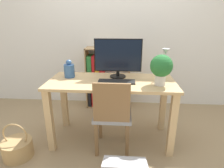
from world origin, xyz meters
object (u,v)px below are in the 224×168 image
at_px(vase, 69,70).
at_px(basket, 17,148).
at_px(bookshelf, 101,82).
at_px(keyboard, 117,82).
at_px(potted_plant, 161,67).
at_px(monitor, 118,57).
at_px(chair, 112,114).
at_px(desk_lamp, 164,61).

relative_size(vase, basket, 0.52).
bearing_deg(basket, bookshelf, 60.57).
relative_size(keyboard, basket, 1.00).
bearing_deg(vase, potted_plant, -11.47).
distance_m(monitor, basket, 1.48).
bearing_deg(keyboard, basket, -161.81).
distance_m(keyboard, chair, 0.35).
height_order(monitor, bookshelf, monitor).
height_order(vase, chair, vase).
bearing_deg(potted_plant, monitor, 150.86).
bearing_deg(bookshelf, chair, -77.34).
bearing_deg(vase, keyboard, -15.24).
xyz_separation_m(keyboard, chair, (-0.03, -0.17, -0.30)).
height_order(bookshelf, basket, bookshelf).
height_order(vase, desk_lamp, desk_lamp).
height_order(desk_lamp, bookshelf, desk_lamp).
bearing_deg(desk_lamp, basket, -163.03).
height_order(potted_plant, basket, potted_plant).
bearing_deg(desk_lamp, keyboard, -165.55).
bearing_deg(desk_lamp, monitor, 172.77).
xyz_separation_m(bookshelf, basket, (-0.75, -1.32, -0.32)).
relative_size(desk_lamp, chair, 0.42).
bearing_deg(chair, potted_plant, 23.30).
height_order(monitor, keyboard, monitor).
distance_m(monitor, chair, 0.65).
height_order(desk_lamp, potted_plant, desk_lamp).
distance_m(vase, basket, 1.01).
bearing_deg(potted_plant, vase, 168.53).
height_order(keyboard, basket, keyboard).
xyz_separation_m(keyboard, vase, (-0.56, 0.15, 0.08)).
relative_size(desk_lamp, potted_plant, 1.12).
bearing_deg(monitor, keyboard, -91.36).
xyz_separation_m(keyboard, bookshelf, (-0.29, 0.98, -0.34)).
distance_m(keyboard, desk_lamp, 0.57).
height_order(keyboard, potted_plant, potted_plant).
distance_m(desk_lamp, chair, 0.81).
distance_m(keyboard, basket, 1.28).
bearing_deg(chair, desk_lamp, 38.61).
bearing_deg(monitor, potted_plant, -29.14).
xyz_separation_m(monitor, desk_lamp, (0.51, -0.06, -0.03)).
bearing_deg(potted_plant, chair, -166.31).
relative_size(keyboard, desk_lamp, 1.13).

